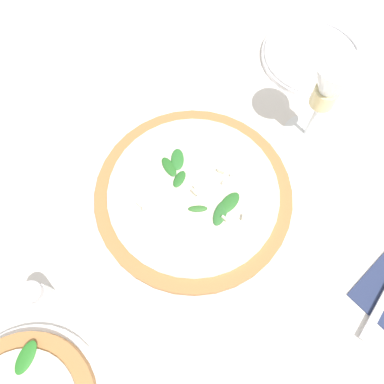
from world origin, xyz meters
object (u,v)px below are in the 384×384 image
at_px(wine_glass, 328,90).
at_px(shaker_pepper, 39,295).
at_px(side_plate_white, 313,56).
at_px(pizza_arugula_main, 192,195).

bearing_deg(wine_glass, shaker_pepper, 157.38).
bearing_deg(side_plate_white, pizza_arugula_main, 174.72).
height_order(side_plate_white, shaker_pepper, shaker_pepper).
bearing_deg(side_plate_white, wine_glass, -157.86).
height_order(pizza_arugula_main, shaker_pepper, shaker_pepper).
bearing_deg(wine_glass, side_plate_white, 22.14).
distance_m(wine_glass, side_plate_white, 0.21).
height_order(wine_glass, side_plate_white, wine_glass).
relative_size(wine_glass, side_plate_white, 0.88).
bearing_deg(wine_glass, pizza_arugula_main, 154.99).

